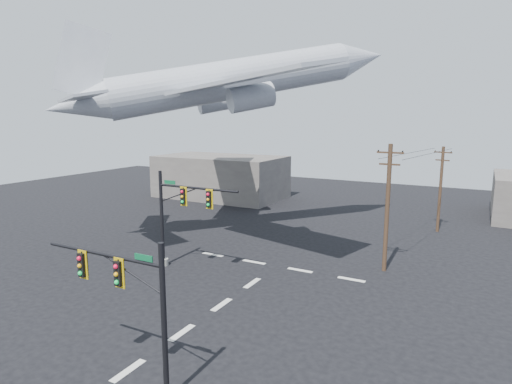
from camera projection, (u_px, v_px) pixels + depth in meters
The scene contains 9 objects.
ground at pixel (182, 333), 23.25m from camera, with size 120.00×120.00×0.00m, color black.
lane_markings at pixel (233, 297), 27.88m from camera, with size 14.00×21.20×0.01m.
signal_mast_near at pixel (136, 311), 17.71m from camera, with size 6.87×0.75×6.78m.
signal_mast_far at pixel (177, 218), 32.43m from camera, with size 7.29×0.83×7.54m.
utility_pole_a at pixel (387, 206), 31.82m from camera, with size 1.94×0.32×9.67m.
utility_pole_b at pixel (440, 188), 43.05m from camera, with size 1.72×0.62×8.71m.
power_lines at pixel (421, 153), 36.79m from camera, with size 4.10×14.14×0.03m.
airliner at pixel (233, 80), 38.93m from camera, with size 26.28×27.49×9.10m.
building_left at pixel (221, 177), 62.42m from camera, with size 18.00×10.00×6.00m, color slate.
Camera 1 is at (13.74, -17.12, 11.58)m, focal length 30.00 mm.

